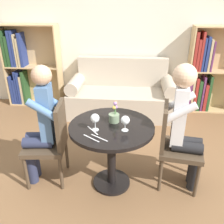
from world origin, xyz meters
The scene contains 16 objects.
ground_plane centered at (0.00, 0.00, 0.00)m, with size 16.00×16.00×0.00m, color brown.
back_wall centered at (0.00, 2.24, 1.35)m, with size 5.20×0.05×2.70m.
round_table centered at (0.00, 0.00, 0.55)m, with size 0.84×0.84×0.72m.
couch centered at (0.00, 1.82, 0.31)m, with size 1.78×0.80×0.92m.
bookshelf_left centered at (-1.78, 2.08, 0.71)m, with size 1.00×0.28×1.45m.
bookshelf_right centered at (1.47, 2.08, 0.67)m, with size 1.00×0.28×1.45m.
chair_left centered at (-0.64, 0.04, 0.49)m, with size 0.46×0.46×0.90m.
chair_right centered at (0.64, 0.10, 0.49)m, with size 0.48×0.48×0.90m.
person_left centered at (-0.72, 0.02, 0.67)m, with size 0.44×0.37×1.29m.
person_right centered at (0.72, 0.08, 0.72)m, with size 0.45×0.38×1.32m.
wine_glass_left centered at (-0.14, -0.10, 0.84)m, with size 0.08×0.08×0.16m.
wine_glass_right centered at (0.13, -0.08, 0.82)m, with size 0.08×0.08×0.15m.
flower_vase centered at (0.02, 0.08, 0.78)m, with size 0.11×0.11×0.22m.
knife_left_setting centered at (-0.09, -0.24, 0.72)m, with size 0.17×0.11×0.00m.
fork_left_setting centered at (-0.16, -0.25, 0.72)m, with size 0.16×0.12×0.00m.
knife_right_setting centered at (-0.17, -0.11, 0.72)m, with size 0.13×0.15×0.00m.
Camera 1 is at (0.19, -2.01, 1.82)m, focal length 38.00 mm.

